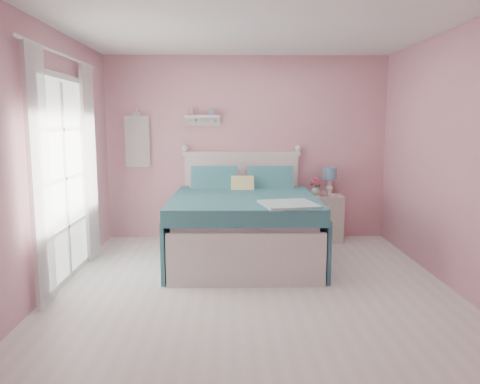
{
  "coord_description": "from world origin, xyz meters",
  "views": [
    {
      "loc": [
        -0.23,
        -4.49,
        1.65
      ],
      "look_at": [
        -0.12,
        1.2,
        0.82
      ],
      "focal_mm": 35.0,
      "sensor_mm": 36.0,
      "label": 1
    }
  ],
  "objects_px": {
    "nightstand": "(325,218)",
    "table_lamp": "(330,175)",
    "vase": "(315,190)",
    "teacup": "(325,194)",
    "bed": "(243,224)"
  },
  "relations": [
    {
      "from": "nightstand",
      "to": "vase",
      "type": "distance_m",
      "value": 0.42
    },
    {
      "from": "nightstand",
      "to": "teacup",
      "type": "bearing_deg",
      "value": -110.41
    },
    {
      "from": "bed",
      "to": "vase",
      "type": "height_order",
      "value": "bed"
    },
    {
      "from": "nightstand",
      "to": "teacup",
      "type": "height_order",
      "value": "teacup"
    },
    {
      "from": "bed",
      "to": "table_lamp",
      "type": "bearing_deg",
      "value": 36.45
    },
    {
      "from": "table_lamp",
      "to": "bed",
      "type": "bearing_deg",
      "value": -144.18
    },
    {
      "from": "teacup",
      "to": "table_lamp",
      "type": "bearing_deg",
      "value": 58.41
    },
    {
      "from": "nightstand",
      "to": "table_lamp",
      "type": "height_order",
      "value": "table_lamp"
    },
    {
      "from": "teacup",
      "to": "bed",
      "type": "bearing_deg",
      "value": -147.24
    },
    {
      "from": "bed",
      "to": "nightstand",
      "type": "height_order",
      "value": "bed"
    },
    {
      "from": "nightstand",
      "to": "vase",
      "type": "relative_size",
      "value": 4.69
    },
    {
      "from": "vase",
      "to": "teacup",
      "type": "distance_m",
      "value": 0.19
    },
    {
      "from": "table_lamp",
      "to": "teacup",
      "type": "height_order",
      "value": "table_lamp"
    },
    {
      "from": "bed",
      "to": "vase",
      "type": "bearing_deg",
      "value": 41.34
    },
    {
      "from": "nightstand",
      "to": "teacup",
      "type": "xyz_separation_m",
      "value": [
        -0.04,
        -0.1,
        0.36
      ]
    }
  ]
}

